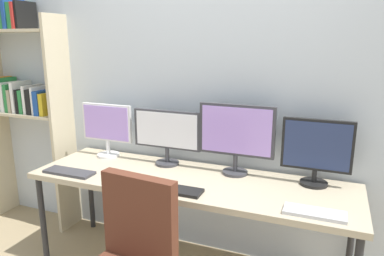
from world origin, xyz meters
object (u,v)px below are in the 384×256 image
Objects in this scene: bookshelf at (20,85)px; keyboard_right at (315,213)px; monitor_center_right at (236,134)px; desk at (189,185)px; computer_mouse at (144,183)px; keyboard_left at (69,172)px; monitor_far_left at (107,127)px; monitor_far_right at (317,150)px; monitor_center_left at (167,133)px; keyboard_center at (176,190)px.

keyboard_right is at bearing -10.20° from bookshelf.
desk is at bearing -141.72° from monitor_center_right.
keyboard_left is at bearing -179.69° from computer_mouse.
monitor_far_right is (1.61, 0.00, -0.01)m from monitor_far_left.
monitor_center_left is 1.57× the size of keyboard_center.
monitor_center_left reaches higher than keyboard_right.
keyboard_center is at bearing -0.83° from computer_mouse.
monitor_far_left is (0.91, -0.02, -0.30)m from bookshelf.
monitor_center_right reaches higher than keyboard_left.
monitor_center_left is 1.08m from monitor_far_right.
monitor_center_left is at bearing 95.20° from computer_mouse.
monitor_far_left is 0.83× the size of monitor_center_right.
bookshelf is 1.48m from monitor_center_left.
keyboard_right is (1.65, -0.44, -0.24)m from monitor_far_left.
bookshelf is (-1.72, 0.23, 0.59)m from desk.
keyboard_left is at bearing 180.00° from keyboard_right.
keyboard_right is (0.84, 0.00, 0.00)m from keyboard_center.
monitor_far_left reaches higher than computer_mouse.
desk is 0.89m from monitor_far_left.
monitor_far_left is 0.95m from keyboard_center.
bookshelf is 4.57× the size of monitor_far_left.
desk is 4.18× the size of monitor_center_right.
monitor_center_right reaches higher than desk.
monitor_far_left is 1.29× the size of keyboard_center.
desk is 5.05× the size of monitor_far_left.
computer_mouse is (0.61, 0.00, 0.01)m from keyboard_left.
desk is 0.45m from monitor_center_left.
monitor_far_left is 0.50m from keyboard_left.
bookshelf is 2.54m from monitor_far_right.
monitor_center_right is 1.61× the size of keyboard_right.
bookshelf is at bearing 179.48° from monitor_center_right.
bookshelf is at bearing 165.01° from keyboard_center.
monitor_far_right is 1.15m from computer_mouse.
desk is at bearing 90.00° from keyboard_center.
keyboard_left is at bearing -158.26° from monitor_center_right.
computer_mouse is (-1.07, 0.00, 0.01)m from keyboard_right.
computer_mouse is at bearing 179.17° from keyboard_center.
monitor_center_left is at bearing -180.00° from monitor_far_right.
desk is 6.75× the size of keyboard_right.
bookshelf is at bearing 169.80° from keyboard_right.
computer_mouse is at bearing -37.21° from monitor_far_left.
keyboard_left is at bearing -94.24° from monitor_far_left.
keyboard_center reaches higher than desk.
desk is at bearing -7.63° from bookshelf.
monitor_center_right is at bearing 142.23° from keyboard_right.
monitor_center_left is 1.62× the size of keyboard_right.
monitor_center_right is 1.23m from keyboard_left.
keyboard_center is (0.27, -0.44, -0.24)m from monitor_center_left.
keyboard_right reaches higher than desk.
keyboard_left reaches higher than desk.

